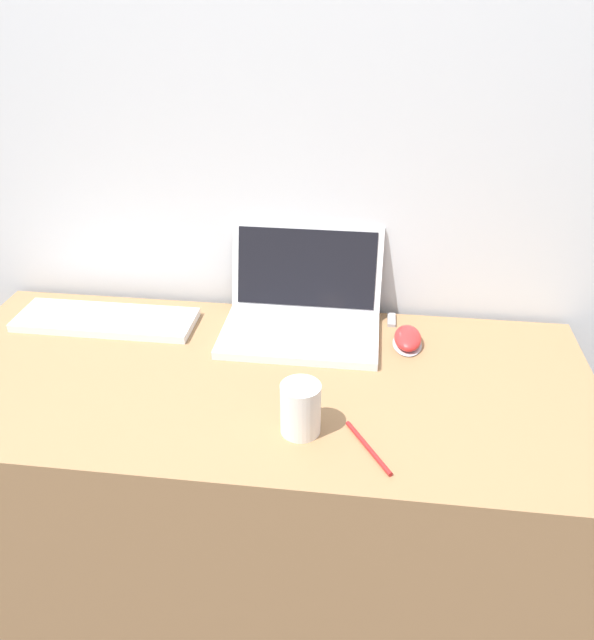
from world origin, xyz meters
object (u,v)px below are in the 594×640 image
drink_cup (301,408)px  computer_mouse (408,339)px  usb_stick (391,320)px  pen (368,447)px  laptop (302,311)px  external_keyboard (106,320)px

drink_cup → computer_mouse: size_ratio=0.96×
usb_stick → pen: size_ratio=0.43×
laptop → pen: bearing=-67.6°
usb_stick → pen: pen is taller
computer_mouse → pen: 0.39m
laptop → external_keyboard: 0.49m
drink_cup → usb_stick: size_ratio=1.78×
laptop → drink_cup: 0.39m
external_keyboard → laptop: bearing=4.2°
drink_cup → usb_stick: drink_cup is taller
external_keyboard → pen: size_ratio=3.23×
laptop → drink_cup: bearing=-83.7°
laptop → pen: (0.17, -0.42, -0.05)m
drink_cup → usb_stick: 0.49m
computer_mouse → external_keyboard: (-0.75, 0.01, -0.01)m
drink_cup → pen: bearing=-16.0°
computer_mouse → usb_stick: 0.12m
drink_cup → computer_mouse: drink_cup is taller
usb_stick → pen: bearing=-95.4°
usb_stick → external_keyboard: bearing=-171.9°
laptop → drink_cup: (0.04, -0.39, 0.00)m
computer_mouse → usb_stick: computer_mouse is taller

